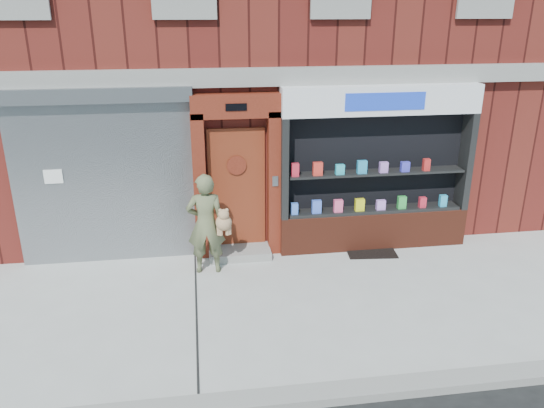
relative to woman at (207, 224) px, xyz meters
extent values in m
plane|color=#9E9E99|center=(1.32, -1.23, -0.87)|extent=(80.00, 80.00, 0.00)
cube|color=gray|center=(1.32, -3.38, -0.81)|extent=(60.00, 0.30, 0.12)
cube|color=#521712|center=(1.32, 4.77, 3.13)|extent=(12.00, 8.00, 8.00)
cube|color=gray|center=(1.32, 0.69, 2.28)|extent=(12.00, 0.16, 0.30)
cube|color=gray|center=(-1.68, 0.71, 0.53)|extent=(3.00, 0.10, 2.80)
cube|color=slate|center=(-1.68, 0.65, 2.05)|extent=(3.10, 0.30, 0.24)
cube|color=white|center=(-2.48, 0.65, 0.73)|extent=(0.30, 0.01, 0.24)
cube|color=#53190E|center=(-0.08, 0.63, 0.43)|extent=(0.22, 0.28, 2.60)
cube|color=#53190E|center=(1.22, 0.63, 0.43)|extent=(0.22, 0.28, 2.60)
cube|color=#53190E|center=(0.57, 0.63, 1.83)|extent=(1.50, 0.28, 0.40)
cube|color=black|center=(0.57, 0.48, 1.83)|extent=(0.35, 0.01, 0.12)
cube|color=maroon|center=(0.57, 0.74, 0.33)|extent=(1.00, 0.06, 2.20)
cylinder|color=black|center=(0.57, 0.70, 0.78)|extent=(0.28, 0.02, 0.28)
cylinder|color=#53190E|center=(0.57, 0.69, 0.78)|extent=(0.34, 0.02, 0.34)
cube|color=gray|center=(0.57, 0.47, -0.80)|extent=(1.10, 0.55, 0.15)
cube|color=slate|center=(1.22, 0.48, 0.53)|extent=(0.10, 0.02, 0.18)
cube|color=#602516|center=(3.07, 0.57, -0.52)|extent=(3.50, 0.40, 0.70)
cube|color=black|center=(1.38, 0.57, 0.73)|extent=(0.12, 0.40, 1.80)
cube|color=black|center=(4.76, 0.57, 0.73)|extent=(0.12, 0.40, 1.80)
cube|color=black|center=(3.07, 0.76, 0.73)|extent=(3.30, 0.03, 1.80)
cube|color=black|center=(3.07, 0.57, -0.14)|extent=(3.20, 0.36, 0.06)
cube|color=black|center=(3.07, 0.57, 0.58)|extent=(3.20, 0.36, 0.04)
cube|color=white|center=(3.07, 0.57, 1.88)|extent=(3.50, 0.40, 0.50)
cube|color=blue|center=(3.07, 0.37, 1.88)|extent=(1.40, 0.01, 0.30)
cube|color=#4476E7|center=(1.57, 0.49, -0.01)|extent=(0.12, 0.09, 0.21)
cube|color=#4266E0|center=(1.97, 0.49, 0.01)|extent=(0.17, 0.09, 0.24)
cube|color=#F15083|center=(2.37, 0.49, 0.00)|extent=(0.16, 0.09, 0.23)
cube|color=yellow|center=(2.77, 0.49, 0.00)|extent=(0.17, 0.09, 0.23)
cube|color=#C587F3|center=(3.17, 0.49, -0.02)|extent=(0.16, 0.09, 0.18)
cube|color=green|center=(3.57, 0.49, 0.01)|extent=(0.15, 0.09, 0.23)
cube|color=red|center=(3.97, 0.49, -0.01)|extent=(0.12, 0.09, 0.19)
cube|color=#299ECF|center=(4.37, 0.49, 0.00)|extent=(0.13, 0.09, 0.22)
cube|color=red|center=(1.57, 0.49, 0.72)|extent=(0.13, 0.09, 0.23)
cube|color=red|center=(1.97, 0.49, 0.72)|extent=(0.17, 0.09, 0.23)
cube|color=#26AAC2|center=(2.37, 0.49, 0.69)|extent=(0.15, 0.09, 0.18)
cube|color=#2691C2|center=(2.77, 0.49, 0.72)|extent=(0.17, 0.09, 0.23)
cube|color=#B175D3|center=(3.17, 0.49, 0.69)|extent=(0.15, 0.09, 0.19)
cube|color=#3C3BCA|center=(3.57, 0.49, 0.69)|extent=(0.15, 0.09, 0.18)
cube|color=red|center=(3.97, 0.49, 0.71)|extent=(0.12, 0.09, 0.22)
imported|color=#5B603F|center=(-0.02, 0.01, 0.00)|extent=(0.65, 0.44, 1.73)
sphere|color=#A47952|center=(0.28, -0.09, 0.04)|extent=(0.27, 0.27, 0.27)
sphere|color=#A47952|center=(0.28, -0.14, 0.20)|extent=(0.18, 0.18, 0.18)
sphere|color=#A47952|center=(0.22, -0.14, 0.28)|extent=(0.06, 0.06, 0.06)
sphere|color=#A47952|center=(0.33, -0.14, 0.28)|extent=(0.06, 0.06, 0.06)
cylinder|color=#A47952|center=(0.19, -0.09, -0.09)|extent=(0.06, 0.06, 0.16)
cylinder|color=#A47952|center=(0.36, -0.09, -0.09)|extent=(0.06, 0.06, 0.16)
cylinder|color=#A47952|center=(0.22, -0.11, -0.09)|extent=(0.06, 0.06, 0.16)
cylinder|color=#A47952|center=(0.33, -0.11, -0.09)|extent=(0.06, 0.06, 0.16)
cube|color=black|center=(2.98, 0.32, -0.86)|extent=(0.94, 0.70, 0.02)
camera|label=1|loc=(-0.11, -8.17, 3.36)|focal=35.00mm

